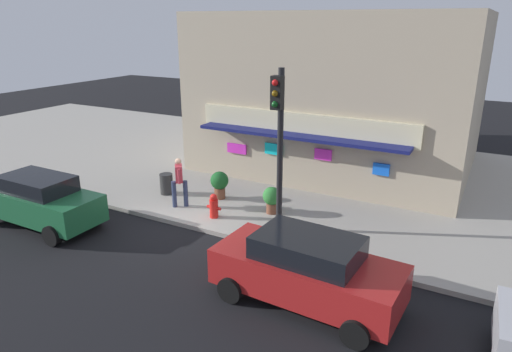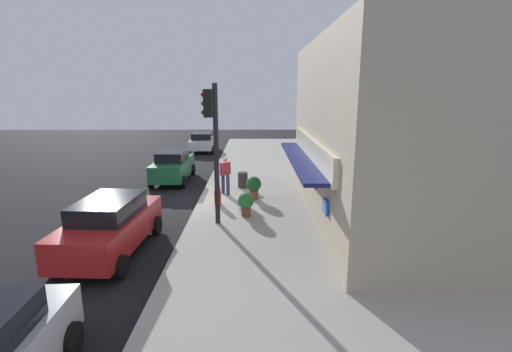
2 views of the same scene
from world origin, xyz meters
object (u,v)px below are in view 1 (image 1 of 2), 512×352
Objects in this scene: pedestrian at (179,180)px; potted_plant_by_doorway at (220,183)px; traffic_light at (279,130)px; parked_car_green at (40,200)px; parked_car_red at (307,269)px; fire_hydrant at (214,206)px; trash_can at (166,184)px; potted_plant_by_window at (272,198)px.

pedestrian is 1.73× the size of potted_plant_by_doorway.
pedestrian is at bearing 178.49° from traffic_light.
pedestrian reaches higher than parked_car_green.
traffic_light is 4.43m from parked_car_red.
potted_plant_by_doorway reaches higher than fire_hydrant.
fire_hydrant is 1.73m from potted_plant_by_doorway.
fire_hydrant is (-2.29, -0.12, -2.80)m from traffic_light.
parked_car_red is (7.28, -3.83, 0.35)m from trash_can.
potted_plant_by_doorway is (-0.76, 1.54, 0.20)m from fire_hydrant.
traffic_light is 5.34× the size of potted_plant_by_window.
trash_can is at bearing 147.92° from pedestrian.
parked_car_red is (4.49, -2.84, 0.34)m from fire_hydrant.
potted_plant_by_doorway is at bearing 154.98° from traffic_light.
fire_hydrant is at bearing -7.99° from pedestrian.
trash_can is 2.12m from potted_plant_by_doorway.
fire_hydrant is 1.69m from pedestrian.
parked_car_green is (-2.02, -3.91, 0.33)m from trash_can.
traffic_light is 4.86× the size of potted_plant_by_doorway.
pedestrian is 1.59m from potted_plant_by_doorway.
traffic_light is 2.98m from potted_plant_by_window.
parked_car_red reaches higher than fire_hydrant.
fire_hydrant is at bearing -177.05° from traffic_light.
fire_hydrant is at bearing 31.20° from parked_car_green.
parked_car_red reaches higher than trash_can.
parked_car_green is at bearing -132.25° from potted_plant_by_doorway.
potted_plant_by_window is 0.21× the size of parked_car_red.
traffic_light is 6.00× the size of fire_hydrant.
trash_can is at bearing 152.26° from parked_car_red.
potted_plant_by_window is (3.10, 1.02, -0.44)m from pedestrian.
potted_plant_by_doorway is (-3.05, 1.43, -2.60)m from traffic_light.
trash_can is (-5.09, 0.87, -2.81)m from traffic_light.
pedestrian is at bearing -32.08° from trash_can.
pedestrian is 1.90× the size of potted_plant_by_window.
trash_can is 4.34m from potted_plant_by_window.
traffic_light is 2.81× the size of pedestrian.
pedestrian reaches higher than fire_hydrant.
potted_plant_by_window is (1.53, 1.24, 0.15)m from fire_hydrant.
potted_plant_by_window is at bearing 33.21° from parked_car_green.
parked_car_red is at bearing -32.32° from fire_hydrant.
potted_plant_by_window is at bearing -7.52° from potted_plant_by_doorway.
fire_hydrant is 0.19× the size of parked_car_green.
pedestrian reaches higher than potted_plant_by_window.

